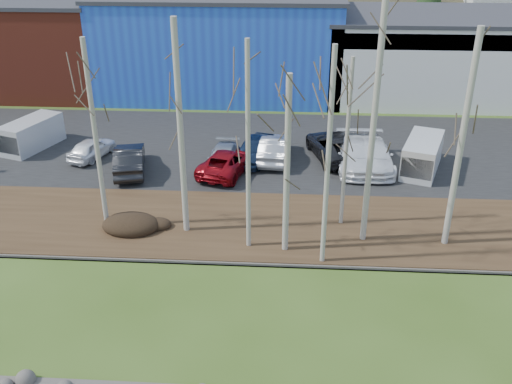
# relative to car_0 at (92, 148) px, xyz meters

# --- Properties ---
(river) EXTENTS (80.00, 8.00, 0.90)m
(river) POSITION_rel_car_0_xyz_m (12.54, -15.29, -0.78)
(river) COLOR #122131
(river) RESTS_ON ground
(far_bank_rocks) EXTENTS (80.00, 0.80, 0.46)m
(far_bank_rocks) POSITION_rel_car_0_xyz_m (12.54, -11.19, -0.78)
(far_bank_rocks) COLOR #47423D
(far_bank_rocks) RESTS_ON ground
(far_bank) EXTENTS (80.00, 7.00, 0.15)m
(far_bank) POSITION_rel_car_0_xyz_m (12.54, -7.99, -0.71)
(far_bank) COLOR #382616
(far_bank) RESTS_ON ground
(parking_lot) EXTENTS (80.00, 14.00, 0.14)m
(parking_lot) POSITION_rel_car_0_xyz_m (12.54, 2.51, -0.71)
(parking_lot) COLOR black
(parking_lot) RESTS_ON ground
(building_brick) EXTENTS (16.32, 12.24, 7.80)m
(building_brick) POSITION_rel_car_0_xyz_m (-11.46, 16.51, 3.12)
(building_brick) COLOR maroon
(building_brick) RESTS_ON ground
(building_blue) EXTENTS (20.40, 12.24, 8.30)m
(building_blue) POSITION_rel_car_0_xyz_m (6.54, 16.51, 3.37)
(building_blue) COLOR blue
(building_blue) RESTS_ON ground
(building_white) EXTENTS (18.36, 12.24, 6.80)m
(building_white) POSITION_rel_car_0_xyz_m (24.54, 16.50, 2.63)
(building_white) COLOR silver
(building_white) RESTS_ON ground
(dirt_mound) EXTENTS (2.88, 2.03, 0.56)m
(dirt_mound) POSITION_rel_car_0_xyz_m (4.84, -8.89, -0.35)
(dirt_mound) COLOR black
(dirt_mound) RESTS_ON far_bank
(birch_0) EXTENTS (0.24, 0.24, 9.36)m
(birch_0) POSITION_rel_car_0_xyz_m (3.53, -8.60, 4.05)
(birch_0) COLOR #B2ADA1
(birch_0) RESTS_ON far_bank
(birch_1) EXTENTS (0.29, 0.29, 10.29)m
(birch_1) POSITION_rel_car_0_xyz_m (7.61, -8.77, 4.51)
(birch_1) COLOR #B2ADA1
(birch_1) RESTS_ON far_bank
(birch_2) EXTENTS (0.21, 0.21, 9.68)m
(birch_2) POSITION_rel_car_0_xyz_m (10.81, -10.05, 4.21)
(birch_2) COLOR #B2ADA1
(birch_2) RESTS_ON far_bank
(birch_3) EXTENTS (0.28, 0.28, 8.35)m
(birch_3) POSITION_rel_car_0_xyz_m (12.53, -10.27, 3.54)
(birch_3) COLOR #B2ADA1
(birch_3) RESTS_ON far_bank
(birch_4) EXTENTS (0.20, 0.20, 8.45)m
(birch_4) POSITION_rel_car_0_xyz_m (15.33, -7.58, 3.59)
(birch_4) COLOR #B2ADA1
(birch_4) RESTS_ON far_bank
(birch_5) EXTENTS (0.22, 0.22, 9.73)m
(birch_5) POSITION_rel_car_0_xyz_m (14.23, -11.17, 4.23)
(birch_5) COLOR #B2ADA1
(birch_5) RESTS_ON far_bank
(birch_6) EXTENTS (0.28, 0.28, 11.51)m
(birch_6) POSITION_rel_car_0_xyz_m (16.28, -9.10, 5.12)
(birch_6) COLOR #B2ADA1
(birch_6) RESTS_ON far_bank
(birch_7) EXTENTS (0.29, 0.29, 10.13)m
(birch_7) POSITION_rel_car_0_xyz_m (20.14, -9.24, 4.43)
(birch_7) COLOR #B2ADA1
(birch_7) RESTS_ON far_bank
(car_0) EXTENTS (2.57, 4.05, 1.28)m
(car_0) POSITION_rel_car_0_xyz_m (0.00, 0.00, 0.00)
(car_0) COLOR white
(car_0) RESTS_ON parking_lot
(car_1) EXTENTS (2.75, 5.13, 1.60)m
(car_1) POSITION_rel_car_0_xyz_m (2.99, -1.99, 0.16)
(car_1) COLOR black
(car_1) RESTS_ON parking_lot
(car_2) EXTENTS (3.64, 5.53, 1.41)m
(car_2) POSITION_rel_car_0_xyz_m (8.89, -1.73, 0.06)
(car_2) COLOR maroon
(car_2) RESTS_ON parking_lot
(car_3) EXTENTS (1.97, 4.53, 1.30)m
(car_3) POSITION_rel_car_0_xyz_m (8.60, -1.26, 0.01)
(car_3) COLOR #AAAEB3
(car_3) RESTS_ON parking_lot
(car_4) EXTENTS (2.95, 4.82, 1.53)m
(car_4) POSITION_rel_car_0_xyz_m (10.41, 0.16, 0.12)
(car_4) COLOR #162541
(car_4) RESTS_ON parking_lot
(car_5) EXTENTS (2.04, 4.86, 1.56)m
(car_5) POSITION_rel_car_0_xyz_m (11.68, 0.39, 0.14)
(car_5) COLOR #B0B0B2
(car_5) RESTS_ON parking_lot
(car_6) EXTENTS (3.98, 6.14, 1.57)m
(car_6) POSITION_rel_car_0_xyz_m (15.48, 0.99, 0.14)
(car_6) COLOR black
(car_6) RESTS_ON parking_lot
(car_7) EXTENTS (2.36, 5.58, 1.61)m
(car_7) POSITION_rel_car_0_xyz_m (17.73, -0.45, 0.16)
(car_7) COLOR white
(car_7) RESTS_ON parking_lot
(car_8) EXTENTS (2.36, 5.58, 1.61)m
(car_8) POSITION_rel_car_0_xyz_m (16.65, -0.45, 0.16)
(car_8) COLOR white
(car_8) RESTS_ON parking_lot
(van_white) EXTENTS (3.29, 4.90, 1.98)m
(van_white) POSITION_rel_car_0_xyz_m (20.61, -0.85, 0.35)
(van_white) COLOR white
(van_white) RESTS_ON parking_lot
(van_grey) EXTENTS (3.13, 4.74, 1.92)m
(van_grey) POSITION_rel_car_0_xyz_m (-4.55, 1.28, 0.32)
(van_grey) COLOR silver
(van_grey) RESTS_ON parking_lot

